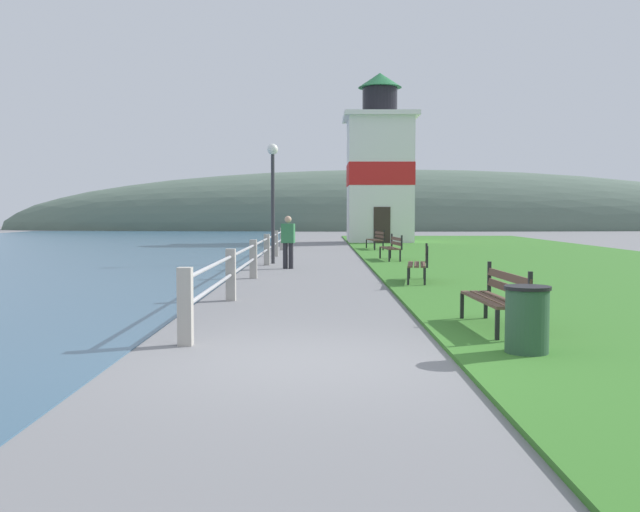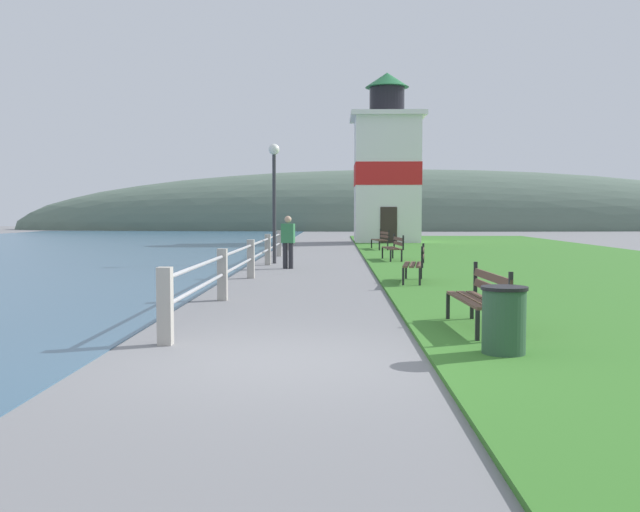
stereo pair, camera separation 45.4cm
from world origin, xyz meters
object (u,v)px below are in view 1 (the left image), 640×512
at_px(lighthouse, 380,170).
at_px(person_strolling, 289,240).
at_px(park_bench_far, 393,246).
at_px(trash_bin, 528,322).
at_px(lamp_post, 274,181).
at_px(park_bench_midway, 421,262).
at_px(park_bench_by_lighthouse, 377,238).
at_px(park_bench_near, 498,294).

relative_size(lighthouse, person_strolling, 5.95).
xyz_separation_m(park_bench_far, lighthouse, (0.85, 15.73, 3.54)).
relative_size(trash_bin, lamp_post, 0.21).
bearing_deg(person_strolling, lighthouse, -1.58).
distance_m(park_bench_midway, park_bench_by_lighthouse, 15.09).
xyz_separation_m(park_bench_near, park_bench_far, (-0.01, 14.53, -0.00)).
bearing_deg(trash_bin, person_strolling, 104.32).
relative_size(park_bench_near, trash_bin, 2.30).
bearing_deg(park_bench_far, park_bench_midway, 83.90).
xyz_separation_m(park_bench_near, park_bench_midway, (-0.13, 6.76, -0.00)).
bearing_deg(lamp_post, person_strolling, -74.71).
height_order(park_bench_midway, park_bench_by_lighthouse, same).
distance_m(park_bench_by_lighthouse, lamp_post, 9.43).
xyz_separation_m(park_bench_far, person_strolling, (-3.46, -3.08, 0.33)).
bearing_deg(lamp_post, park_bench_far, 12.24).
bearing_deg(lighthouse, person_strolling, -102.91).
bearing_deg(person_strolling, park_bench_midway, -133.27).
xyz_separation_m(park_bench_near, park_bench_by_lighthouse, (0.02, 21.85, -0.00)).
xyz_separation_m(park_bench_midway, person_strolling, (-3.34, 4.69, 0.33)).
bearing_deg(person_strolling, park_bench_near, -151.81).
bearing_deg(park_bench_by_lighthouse, lighthouse, -103.52).
distance_m(park_bench_midway, lamp_post, 8.23).
relative_size(park_bench_far, trash_bin, 2.17).
height_order(park_bench_near, person_strolling, person_strolling).
relative_size(park_bench_midway, person_strolling, 1.05).
bearing_deg(park_bench_midway, park_bench_by_lighthouse, -82.65).
distance_m(park_bench_midway, trash_bin, 8.53).
xyz_separation_m(lighthouse, lamp_post, (-4.91, -16.61, -1.34)).
distance_m(park_bench_far, person_strolling, 4.64).
bearing_deg(trash_bin, lamp_post, 104.46).
bearing_deg(person_strolling, lamp_post, 26.62).
distance_m(lighthouse, lamp_post, 17.37).
bearing_deg(park_bench_far, person_strolling, 36.44).
height_order(park_bench_midway, park_bench_far, same).
bearing_deg(park_bench_midway, lighthouse, -84.43).
relative_size(park_bench_midway, lamp_post, 0.42).
height_order(trash_bin, lamp_post, lamp_post).
bearing_deg(park_bench_far, park_bench_by_lighthouse, -95.43).
xyz_separation_m(park_bench_far, park_bench_by_lighthouse, (0.03, 7.32, 0.00)).
relative_size(park_bench_by_lighthouse, lamp_post, 0.48).
bearing_deg(person_strolling, park_bench_far, -37.05).
xyz_separation_m(park_bench_midway, lamp_post, (-3.94, 6.89, 2.20)).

